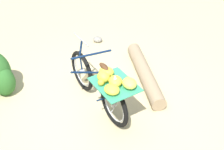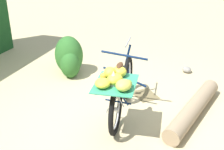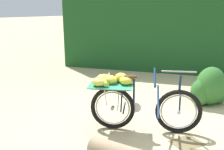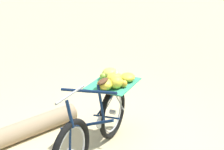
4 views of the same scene
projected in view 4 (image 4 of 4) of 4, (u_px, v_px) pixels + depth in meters
bicycle at (101, 112)px, 3.89m from camera, size 1.61×1.30×1.03m
fallen_log at (18, 132)px, 4.21m from camera, size 1.16×1.67×0.26m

